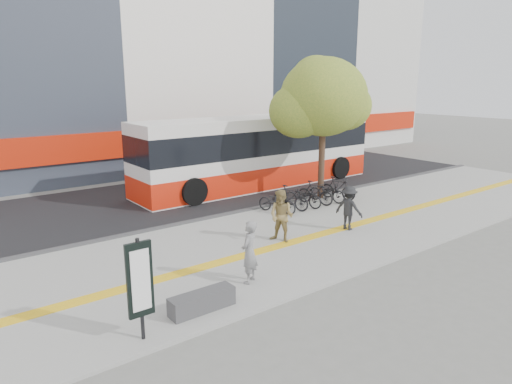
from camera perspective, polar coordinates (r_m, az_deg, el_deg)
ground at (r=13.44m, az=0.35°, el=-9.61°), size 120.00×120.00×0.00m
sidewalk at (r=14.55m, az=-3.30°, el=-7.59°), size 40.00×7.00×0.08m
tactile_strip at (r=14.15m, az=-2.15°, el=-8.01°), size 40.00×0.45×0.01m
street at (r=20.90m, az=-14.93°, el=-1.43°), size 40.00×8.00×0.06m
curb at (r=17.39m, az=-9.81°, el=-4.07°), size 40.00×0.25×0.14m
bench at (r=11.08m, az=-6.68°, el=-13.27°), size 1.60×0.45×0.45m
signboard at (r=9.74m, az=-14.15°, el=-10.65°), size 0.55×0.10×2.20m
street_tree at (r=20.75m, az=8.08°, el=11.34°), size 4.40×3.80×6.31m
bus at (r=23.36m, az=0.31°, el=4.77°), size 13.06×3.10×3.48m
bicycle_row at (r=19.74m, az=6.53°, el=-0.34°), size 4.61×1.84×1.02m
seated_woman at (r=12.18m, az=-0.84°, el=-7.42°), size 0.74×0.67×1.70m
pedestrian_tan at (r=15.21m, az=3.17°, el=-2.99°), size 0.95×1.05×1.75m
pedestrian_dark at (r=16.77m, az=11.41°, el=-1.94°), size 0.84×1.15×1.59m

